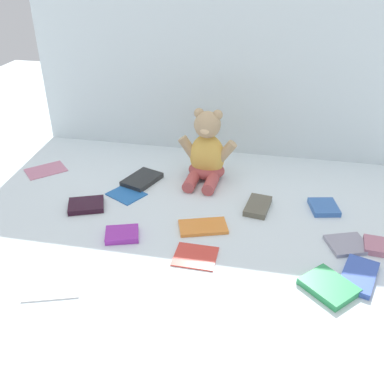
{
  "coord_description": "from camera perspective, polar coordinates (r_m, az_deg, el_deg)",
  "views": [
    {
      "loc": [
        0.21,
        -1.15,
        0.73
      ],
      "look_at": [
        -0.0,
        -0.1,
        0.1
      ],
      "focal_mm": 40.54,
      "sensor_mm": 36.0,
      "label": 1
    }
  ],
  "objects": [
    {
      "name": "book_case_4",
      "position": [
        1.17,
        21.09,
        -10.24
      ],
      "size": [
        0.12,
        0.15,
        0.02
      ],
      "primitive_type": "cube",
      "rotation": [
        0.0,
        0.0,
        2.82
      ],
      "color": "#3956B2",
      "rests_on": "ground_plane"
    },
    {
      "name": "ground_plane",
      "position": [
        1.38,
        0.9,
        -1.53
      ],
      "size": [
        3.2,
        3.2,
        0.0
      ],
      "primitive_type": "plane",
      "color": "silver"
    },
    {
      "name": "backdrop_drape",
      "position": [
        1.63,
        3.84,
        16.54
      ],
      "size": [
        1.41,
        0.03,
        0.68
      ],
      "primitive_type": "cube",
      "color": "silver",
      "rests_on": "ground_plane"
    },
    {
      "name": "book_case_1",
      "position": [
        1.39,
        -13.75,
        -1.7
      ],
      "size": [
        0.13,
        0.12,
        0.02
      ],
      "primitive_type": "cube",
      "rotation": [
        0.0,
        0.0,
        5.08
      ],
      "color": "black",
      "rests_on": "ground_plane"
    },
    {
      "name": "book_case_8",
      "position": [
        1.11,
        17.55,
        -11.77
      ],
      "size": [
        0.15,
        0.15,
        0.02
      ],
      "primitive_type": "cube",
      "rotation": [
        0.0,
        0.0,
        0.82
      ],
      "color": "#2D9553",
      "rests_on": "ground_plane"
    },
    {
      "name": "book_case_6",
      "position": [
        1.44,
        -8.64,
        -0.23
      ],
      "size": [
        0.14,
        0.13,
        0.01
      ],
      "primitive_type": "cube",
      "rotation": [
        0.0,
        0.0,
        1.07
      ],
      "color": "#2462B0",
      "rests_on": "ground_plane"
    },
    {
      "name": "teddy_bear",
      "position": [
        1.49,
        1.93,
        5.02
      ],
      "size": [
        0.21,
        0.19,
        0.25
      ],
      "rotation": [
        0.0,
        0.0,
        -0.06
      ],
      "color": "#E5B24C",
      "rests_on": "ground_plane"
    },
    {
      "name": "book_case_13",
      "position": [
        1.29,
        23.93,
        -6.66
      ],
      "size": [
        0.11,
        0.08,
        0.02
      ],
      "primitive_type": "cube",
      "rotation": [
        0.0,
        0.0,
        1.48
      ],
      "color": "#B06C82",
      "rests_on": "ground_plane"
    },
    {
      "name": "book_case_0",
      "position": [
        1.36,
        8.66,
        -1.84
      ],
      "size": [
        0.08,
        0.13,
        0.02
      ],
      "primitive_type": "cube",
      "rotation": [
        0.0,
        0.0,
        6.13
      ],
      "color": "#5C5748",
      "rests_on": "ground_plane"
    },
    {
      "name": "book_case_7",
      "position": [
        1.66,
        -18.69,
        2.79
      ],
      "size": [
        0.16,
        0.16,
        0.01
      ],
      "primitive_type": "cube",
      "rotation": [
        0.0,
        0.0,
        5.48
      ],
      "color": "#C17490",
      "rests_on": "ground_plane"
    },
    {
      "name": "book_case_5",
      "position": [
        1.24,
        -9.19,
        -5.52
      ],
      "size": [
        0.11,
        0.1,
        0.02
      ],
      "primitive_type": "cube",
      "rotation": [
        0.0,
        0.0,
        5.02
      ],
      "color": "purple",
      "rests_on": "ground_plane"
    },
    {
      "name": "book_case_10",
      "position": [
        1.41,
        16.97,
        -1.93
      ],
      "size": [
        0.1,
        0.11,
        0.02
      ],
      "primitive_type": "cube",
      "rotation": [
        0.0,
        0.0,
        3.36
      ],
      "color": "#3866B1",
      "rests_on": "ground_plane"
    },
    {
      "name": "book_case_3",
      "position": [
        1.27,
        19.75,
        -6.53
      ],
      "size": [
        0.13,
        0.12,
        0.01
      ],
      "primitive_type": "cube",
      "rotation": [
        0.0,
        0.0,
        1.92
      ],
      "color": "gray",
      "rests_on": "ground_plane"
    },
    {
      "name": "book_case_9",
      "position": [
        1.51,
        -6.6,
        1.64
      ],
      "size": [
        0.13,
        0.16,
        0.02
      ],
      "primitive_type": "cube",
      "rotation": [
        0.0,
        0.0,
        2.78
      ],
      "color": "#252728",
      "rests_on": "ground_plane"
    },
    {
      "name": "book_case_2",
      "position": [
        1.26,
        1.46,
        -4.6
      ],
      "size": [
        0.16,
        0.12,
        0.01
      ],
      "primitive_type": "cube",
      "rotation": [
        0.0,
        0.0,
        1.89
      ],
      "color": "orange",
      "rests_on": "ground_plane"
    },
    {
      "name": "book_case_11",
      "position": [
        1.12,
        -17.85,
        -11.72
      ],
      "size": [
        0.15,
        0.13,
        0.01
      ],
      "primitive_type": "cube",
      "rotation": [
        0.0,
        0.0,
        1.89
      ],
      "color": "white",
      "rests_on": "ground_plane"
    },
    {
      "name": "book_case_12",
      "position": [
        1.16,
        0.45,
        -8.38
      ],
      "size": [
        0.11,
        0.1,
        0.01
      ],
      "primitive_type": "cube",
      "rotation": [
        0.0,
        0.0,
        1.56
      ],
      "color": "#D23E34",
      "rests_on": "ground_plane"
    }
  ]
}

